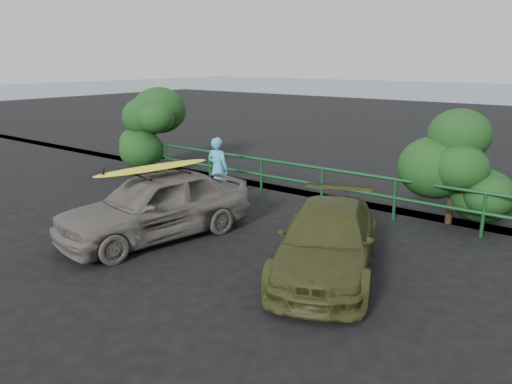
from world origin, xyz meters
TOP-DOWN VIEW (x-y plane):
  - ground at (0.00, 0.00)m, footprint 80.00×80.00m
  - guardrail at (0.00, 5.00)m, footprint 14.00×0.08m
  - shrub_left at (-4.80, 5.40)m, footprint 3.20×2.40m
  - shrub_right at (5.00, 5.50)m, footprint 3.20×2.40m
  - sedan at (-0.59, 0.70)m, footprint 2.50×4.53m
  - olive_vehicle at (3.23, 1.39)m, footprint 3.14×4.44m
  - man at (-1.49, 3.70)m, footprint 0.67×0.47m
  - roof_rack at (-0.59, 0.70)m, footprint 1.54×1.21m
  - surfboard at (-0.59, 0.70)m, footprint 1.05×2.74m

SIDE VIEW (x-z plane):
  - ground at x=0.00m, z-range 0.00..0.00m
  - guardrail at x=0.00m, z-range 0.00..1.04m
  - olive_vehicle at x=3.23m, z-range 0.00..1.19m
  - sedan at x=-0.59m, z-range 0.00..1.46m
  - man at x=-1.49m, z-range 0.00..1.75m
  - shrub_right at x=5.00m, z-range 0.00..2.43m
  - shrub_left at x=-4.80m, z-range 0.00..2.56m
  - roof_rack at x=-0.59m, z-range 1.46..1.51m
  - surfboard at x=-0.59m, z-range 1.51..1.59m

